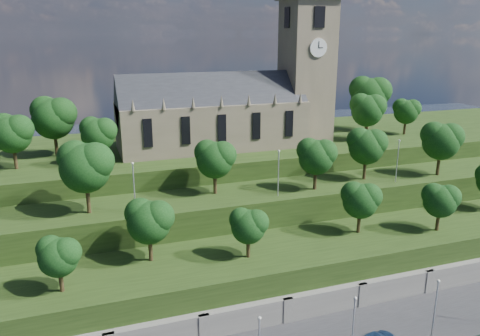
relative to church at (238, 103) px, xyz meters
name	(u,v)px	position (x,y,z in m)	size (l,w,h in m)	color
retaining_wall	(322,306)	(-0.79, -34.01, -20.02)	(160.00, 2.10, 5.00)	slate
embankment_lower	(301,272)	(-0.79, -27.98, -18.52)	(160.00, 12.00, 8.00)	#203612
embankment_upper	(269,227)	(-0.79, -16.98, -16.52)	(160.00, 10.00, 12.00)	#203612
hilltop	(227,179)	(-0.79, 4.02, -15.02)	(160.00, 32.00, 15.00)	#203612
church	(238,103)	(0.00, 0.00, 0.00)	(38.60, 12.35, 27.60)	#6A5E4A
trees_lower	(317,207)	(1.37, -27.62, -9.74)	(67.44, 8.86, 7.76)	#2E2212
trees_upper	(285,152)	(1.18, -17.85, -4.68)	(61.31, 8.59, 9.49)	#2E2212
trees_hilltop	(251,109)	(2.49, -0.16, -1.12)	(76.15, 16.22, 11.11)	#2E2212
lamp_posts_promenade	(353,326)	(-2.79, -43.48, -16.08)	(60.36, 0.36, 7.67)	#B2B2B7
lamp_posts_upper	(278,169)	(-0.79, -19.98, -6.54)	(40.36, 0.36, 6.78)	#B2B2B7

